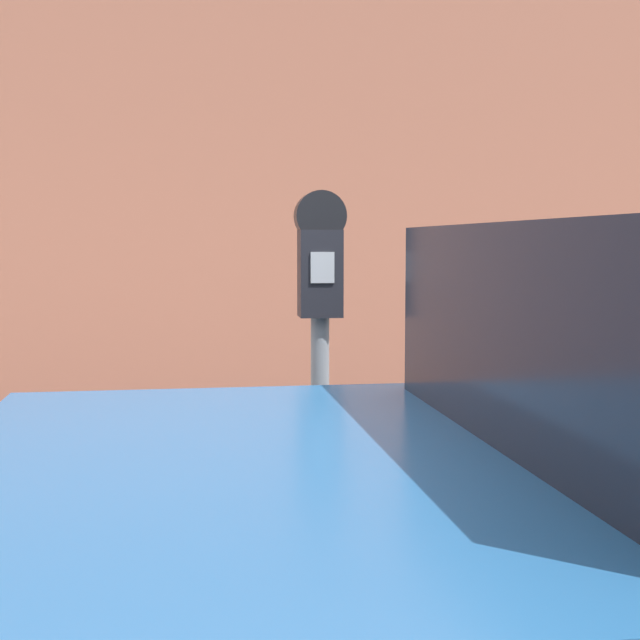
# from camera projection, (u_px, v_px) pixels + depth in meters

# --- Properties ---
(sidewalk) EXTENTS (24.00, 2.80, 0.14)m
(sidewalk) POSITION_uv_depth(u_px,v_px,m) (255.00, 500.00, 4.67)
(sidewalk) COLOR #ADAAA3
(sidewalk) RESTS_ON ground_plane
(building_facade) EXTENTS (24.00, 0.30, 6.50)m
(building_facade) POSITION_uv_depth(u_px,v_px,m) (235.00, 17.00, 7.27)
(building_facade) COLOR #935642
(building_facade) RESTS_ON ground_plane
(parking_meter) EXTENTS (0.19, 0.15, 1.47)m
(parking_meter) POSITION_uv_depth(u_px,v_px,m) (320.00, 311.00, 3.40)
(parking_meter) COLOR slate
(parking_meter) RESTS_ON sidewalk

